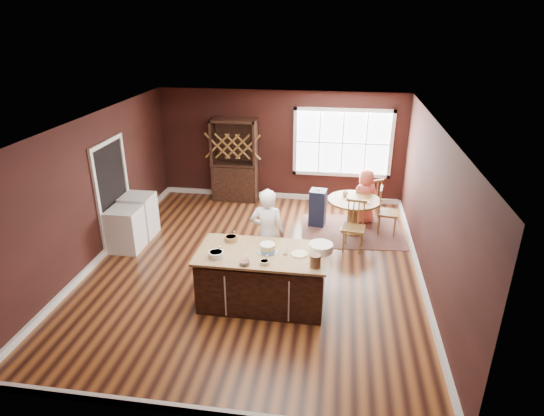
{
  "coord_description": "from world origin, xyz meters",
  "views": [
    {
      "loc": [
        1.4,
        -7.24,
        4.33
      ],
      "look_at": [
        0.26,
        0.35,
        1.05
      ],
      "focal_mm": 30.0,
      "sensor_mm": 36.0,
      "label": 1
    }
  ],
  "objects": [
    {
      "name": "room_shell",
      "position": [
        0.0,
        0.0,
        1.35
      ],
      "size": [
        7.0,
        7.0,
        7.0
      ],
      "color": "brown",
      "rests_on": "ground"
    },
    {
      "name": "window",
      "position": [
        1.5,
        3.47,
        1.5
      ],
      "size": [
        2.36,
        0.1,
        1.66
      ],
      "primitive_type": null,
      "color": "white",
      "rests_on": "room_shell"
    },
    {
      "name": "doorway",
      "position": [
        -2.97,
        0.6,
        1.02
      ],
      "size": [
        0.08,
        1.26,
        2.13
      ],
      "primitive_type": null,
      "color": "white",
      "rests_on": "room_shell"
    },
    {
      "name": "kitchen_island",
      "position": [
        0.33,
        -1.11,
        0.44
      ],
      "size": [
        2.03,
        1.07,
        0.92
      ],
      "color": "black",
      "rests_on": "ground"
    },
    {
      "name": "dining_table",
      "position": [
        1.8,
        1.76,
        0.53
      ],
      "size": [
        1.11,
        1.11,
        0.75
      ],
      "color": "brown",
      "rests_on": "ground"
    },
    {
      "name": "baker",
      "position": [
        0.28,
        -0.31,
        0.84
      ],
      "size": [
        0.63,
        0.43,
        1.67
      ],
      "primitive_type": "imported",
      "rotation": [
        0.0,
        0.0,
        3.09
      ],
      "color": "white",
      "rests_on": "ground"
    },
    {
      "name": "layer_cake",
      "position": [
        0.41,
        -1.08,
        0.99
      ],
      "size": [
        0.33,
        0.33,
        0.14
      ],
      "primitive_type": null,
      "color": "white",
      "rests_on": "kitchen_island"
    },
    {
      "name": "bowl_blue",
      "position": [
        -0.34,
        -1.36,
        0.97
      ],
      "size": [
        0.24,
        0.24,
        0.09
      ],
      "primitive_type": "cylinder",
      "color": "white",
      "rests_on": "kitchen_island"
    },
    {
      "name": "bowl_yellow",
      "position": [
        -0.24,
        -0.8,
        0.96
      ],
      "size": [
        0.21,
        0.21,
        0.08
      ],
      "primitive_type": "cylinder",
      "color": "#A87F51",
      "rests_on": "kitchen_island"
    },
    {
      "name": "bowl_pink",
      "position": [
        0.13,
        -1.53,
        0.95
      ],
      "size": [
        0.16,
        0.16,
        0.06
      ],
      "primitive_type": "cylinder",
      "color": "white",
      "rests_on": "kitchen_island"
    },
    {
      "name": "bowl_olive",
      "position": [
        0.42,
        -1.46,
        0.95
      ],
      "size": [
        0.14,
        0.14,
        0.05
      ],
      "primitive_type": "cylinder",
      "color": "beige",
      "rests_on": "kitchen_island"
    },
    {
      "name": "drinking_glass",
      "position": [
        0.69,
        -1.13,
        0.99
      ],
      "size": [
        0.07,
        0.07,
        0.14
      ],
      "primitive_type": "cylinder",
      "color": "silver",
      "rests_on": "kitchen_island"
    },
    {
      "name": "dinner_plate",
      "position": [
        0.91,
        -1.09,
        0.93
      ],
      "size": [
        0.25,
        0.25,
        0.02
      ],
      "primitive_type": "cylinder",
      "color": "beige",
      "rests_on": "kitchen_island"
    },
    {
      "name": "white_tub",
      "position": [
        1.23,
        -0.94,
        0.98
      ],
      "size": [
        0.38,
        0.38,
        0.13
      ],
      "primitive_type": "cylinder",
      "color": "silver",
      "rests_on": "kitchen_island"
    },
    {
      "name": "stoneware_crock",
      "position": [
        1.17,
        -1.43,
        1.02
      ],
      "size": [
        0.16,
        0.16,
        0.19
      ],
      "primitive_type": "cylinder",
      "color": "#432616",
      "rests_on": "kitchen_island"
    },
    {
      "name": "rug",
      "position": [
        1.8,
        1.76,
        0.01
      ],
      "size": [
        2.3,
        1.85,
        0.01
      ],
      "primitive_type": "cube",
      "rotation": [
        0.0,
        0.0,
        0.08
      ],
      "color": "brown",
      "rests_on": "ground"
    },
    {
      "name": "chair_east",
      "position": [
        2.53,
        1.81,
        0.51
      ],
      "size": [
        0.46,
        0.48,
        1.03
      ],
      "primitive_type": null,
      "rotation": [
        0.0,
        0.0,
        1.44
      ],
      "color": "olive",
      "rests_on": "ground"
    },
    {
      "name": "chair_south",
      "position": [
        1.8,
        0.94,
        0.51
      ],
      "size": [
        0.48,
        0.47,
        1.02
      ],
      "primitive_type": null,
      "rotation": [
        0.0,
        0.0,
        -0.15
      ],
      "color": "brown",
      "rests_on": "ground"
    },
    {
      "name": "chair_north",
      "position": [
        2.19,
        2.59,
        0.49
      ],
      "size": [
        0.56,
        0.55,
        0.98
      ],
      "primitive_type": null,
      "rotation": [
        0.0,
        0.0,
        3.71
      ],
      "color": "brown",
      "rests_on": "ground"
    },
    {
      "name": "seated_woman",
      "position": [
        2.05,
        2.28,
        0.62
      ],
      "size": [
        0.72,
        0.61,
        1.24
      ],
      "primitive_type": "imported",
      "rotation": [
        0.0,
        0.0,
        3.57
      ],
      "color": "#DD5E4E",
      "rests_on": "ground"
    },
    {
      "name": "high_chair",
      "position": [
        1.03,
        2.0,
        0.43
      ],
      "size": [
        0.38,
        0.38,
        0.85
      ],
      "primitive_type": null,
      "rotation": [
        0.0,
        0.0,
        -0.12
      ],
      "color": "black",
      "rests_on": "ground"
    },
    {
      "name": "toddler",
      "position": [
        1.05,
        2.11,
        0.81
      ],
      "size": [
        0.18,
        0.14,
        0.26
      ],
      "primitive_type": null,
      "color": "#8CA5BF",
      "rests_on": "high_chair"
    },
    {
      "name": "table_plate",
      "position": [
        2.04,
        1.62,
        0.76
      ],
      "size": [
        0.19,
        0.19,
        0.01
      ],
      "primitive_type": "cylinder",
      "color": "beige",
      "rests_on": "dining_table"
    },
    {
      "name": "table_cup",
      "position": [
        1.61,
        1.94,
        0.8
      ],
      "size": [
        0.14,
        0.14,
        0.09
      ],
      "primitive_type": "imported",
      "rotation": [
        0.0,
        0.0,
        -0.17
      ],
      "color": "silver",
      "rests_on": "dining_table"
    },
    {
      "name": "hutch",
      "position": [
        -1.1,
        3.22,
        1.02
      ],
      "size": [
        1.11,
        0.46,
        2.04
      ],
      "primitive_type": "cube",
      "color": "black",
      "rests_on": "ground"
    },
    {
      "name": "washer",
      "position": [
        -2.64,
        0.28,
        0.43
      ],
      "size": [
        0.6,
        0.58,
        0.86
      ],
      "primitive_type": "cube",
      "color": "silver",
      "rests_on": "ground"
    },
    {
      "name": "dryer",
      "position": [
        -2.64,
        0.92,
        0.45
      ],
      "size": [
        0.62,
        0.6,
        0.9
      ],
      "primitive_type": "cube",
      "color": "silver",
      "rests_on": "ground"
    }
  ]
}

